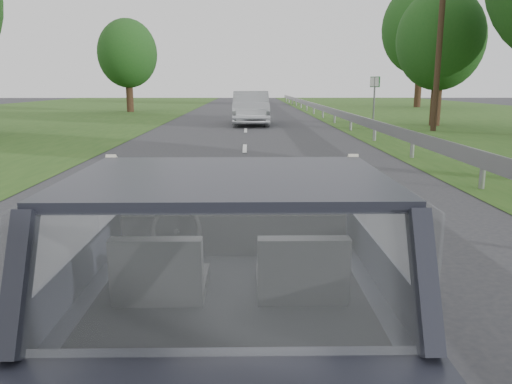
{
  "coord_description": "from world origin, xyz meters",
  "views": [
    {
      "loc": [
        0.1,
        -2.97,
        1.9
      ],
      "look_at": [
        0.16,
        0.59,
        1.13
      ],
      "focal_mm": 35.0,
      "sensor_mm": 36.0,
      "label": 1
    }
  ],
  "objects_px": {
    "subject_car": "(233,275)",
    "other_car": "(251,108)",
    "highway_sign": "(374,99)",
    "cat": "(260,199)",
    "utility_pole": "(440,43)"
  },
  "relations": [
    {
      "from": "other_car",
      "to": "highway_sign",
      "type": "height_order",
      "value": "highway_sign"
    },
    {
      "from": "cat",
      "to": "subject_car",
      "type": "bearing_deg",
      "value": -111.44
    },
    {
      "from": "other_car",
      "to": "highway_sign",
      "type": "relative_size",
      "value": 2.09
    },
    {
      "from": "cat",
      "to": "other_car",
      "type": "distance_m",
      "value": 20.68
    },
    {
      "from": "subject_car",
      "to": "other_car",
      "type": "bearing_deg",
      "value": 89.35
    },
    {
      "from": "subject_car",
      "to": "cat",
      "type": "xyz_separation_m",
      "value": [
        0.18,
        0.58,
        0.36
      ]
    },
    {
      "from": "subject_car",
      "to": "utility_pole",
      "type": "xyz_separation_m",
      "value": [
        7.8,
        17.7,
        2.81
      ]
    },
    {
      "from": "subject_car",
      "to": "utility_pole",
      "type": "relative_size",
      "value": 0.57
    },
    {
      "from": "other_car",
      "to": "highway_sign",
      "type": "bearing_deg",
      "value": 22.67
    },
    {
      "from": "highway_sign",
      "to": "utility_pole",
      "type": "relative_size",
      "value": 0.33
    },
    {
      "from": "subject_car",
      "to": "cat",
      "type": "height_order",
      "value": "subject_car"
    },
    {
      "from": "cat",
      "to": "utility_pole",
      "type": "height_order",
      "value": "utility_pole"
    },
    {
      "from": "subject_car",
      "to": "highway_sign",
      "type": "bearing_deg",
      "value": 74.07
    },
    {
      "from": "utility_pole",
      "to": "cat",
      "type": "bearing_deg",
      "value": -113.97
    },
    {
      "from": "subject_car",
      "to": "highway_sign",
      "type": "height_order",
      "value": "highway_sign"
    }
  ]
}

